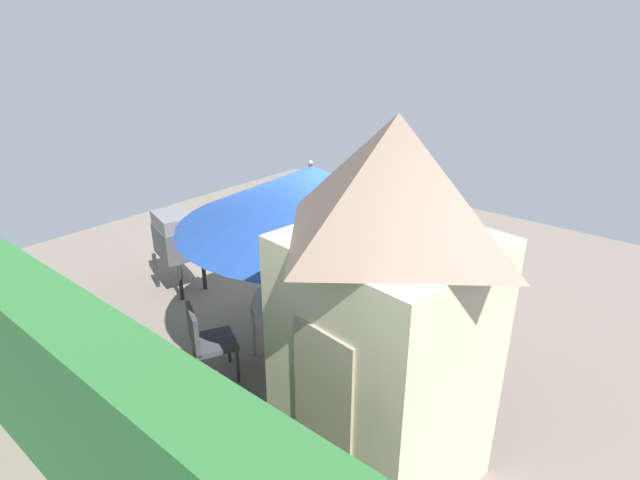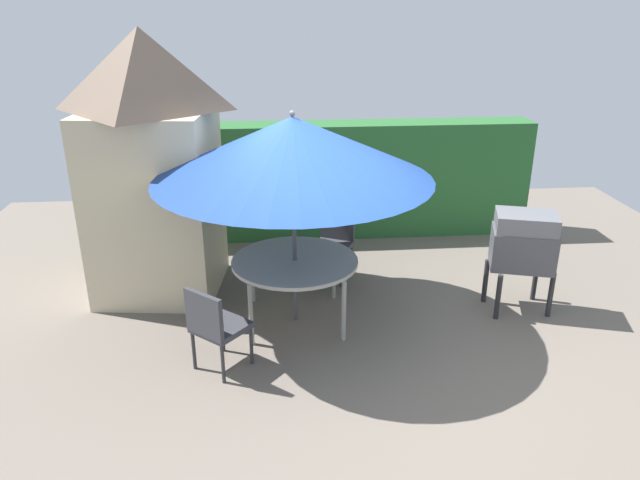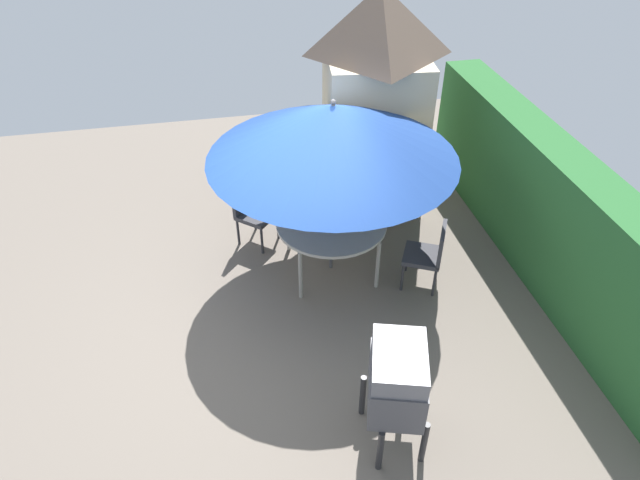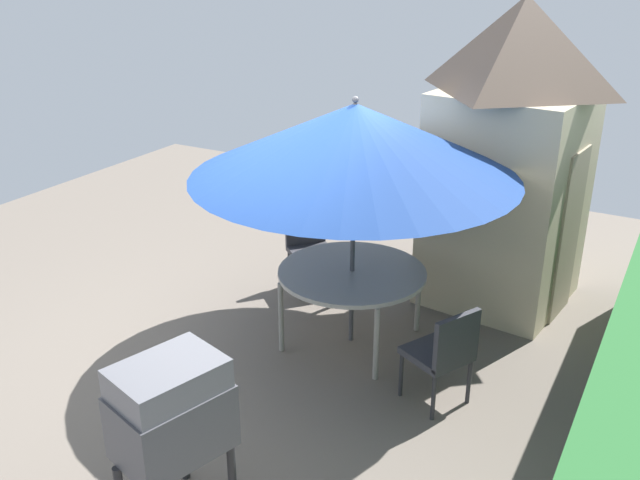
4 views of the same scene
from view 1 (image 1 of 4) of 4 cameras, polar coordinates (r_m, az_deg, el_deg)
The scene contains 9 objects.
ground_plane at distance 7.21m, azimuth -0.11°, elevation -7.78°, with size 11.00×11.00×0.00m, color #6B6056.
hedge_backdrop at distance 5.04m, azimuth -27.50°, elevation -14.02°, with size 6.24×0.57×1.73m.
garden_shed at distance 4.02m, azimuth 7.56°, elevation -8.25°, with size 1.64×1.62×3.15m.
patio_table at distance 5.99m, azimuth -0.95°, elevation -6.94°, with size 1.40×1.40×0.75m.
patio_umbrella at distance 5.46m, azimuth -1.04°, elevation 5.02°, with size 2.95×2.95×2.39m.
bbq_grill at distance 7.71m, azimuth -15.99°, elevation 0.40°, with size 0.81×0.68×1.20m.
chair_near_shed at distance 5.79m, azimuth -12.76°, elevation -10.79°, with size 0.62×0.62×0.90m.
chair_far_side at distance 6.35m, azimuth 10.41°, elevation -7.35°, with size 0.65×0.65×0.90m.
potted_plant_by_shed at distance 10.12m, azimuth -7.98°, elevation 3.49°, with size 0.51×0.51×0.71m.
Camera 1 is at (-3.99, 4.76, 3.67)m, focal length 28.35 mm.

